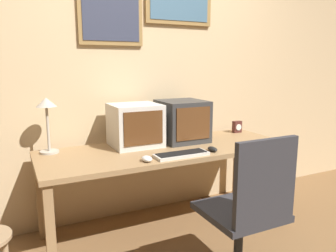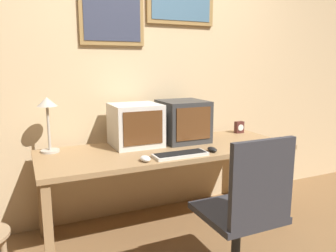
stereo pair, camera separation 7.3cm
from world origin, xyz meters
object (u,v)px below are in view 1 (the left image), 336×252
at_px(mouse_far_corner, 147,159).
at_px(desk_lamp, 47,112).
at_px(mouse_near_keyboard, 212,149).
at_px(desk_clock, 237,127).
at_px(monitor_left, 135,125).
at_px(office_chair, 246,222).
at_px(monitor_right, 182,121).
at_px(keyboard_main, 181,154).

distance_m(mouse_far_corner, desk_lamp, 0.82).
bearing_deg(mouse_near_keyboard, desk_clock, 38.42).
bearing_deg(desk_lamp, monitor_left, -6.36).
height_order(desk_clock, office_chair, office_chair).
height_order(monitor_left, desk_clock, monitor_left).
relative_size(monitor_right, mouse_near_keyboard, 3.76).
distance_m(keyboard_main, desk_clock, 1.00).
bearing_deg(office_chair, mouse_near_keyboard, 77.34).
distance_m(monitor_left, desk_lamp, 0.67).
distance_m(desk_lamp, office_chair, 1.56).
xyz_separation_m(monitor_left, desk_lamp, (-0.65, 0.07, 0.14)).
bearing_deg(desk_lamp, mouse_far_corner, -42.73).
height_order(monitor_right, desk_clock, monitor_right).
xyz_separation_m(keyboard_main, desk_lamp, (-0.84, 0.51, 0.29)).
bearing_deg(monitor_right, office_chair, -95.16).
xyz_separation_m(monitor_left, keyboard_main, (0.18, -0.43, -0.16)).
height_order(monitor_left, mouse_far_corner, monitor_left).
distance_m(mouse_near_keyboard, desk_clock, 0.76).
height_order(keyboard_main, mouse_near_keyboard, mouse_near_keyboard).
relative_size(monitor_right, desk_lamp, 0.93).
bearing_deg(keyboard_main, mouse_far_corner, -177.14).
relative_size(keyboard_main, mouse_near_keyboard, 3.92).
bearing_deg(keyboard_main, monitor_left, 113.07).
xyz_separation_m(mouse_near_keyboard, mouse_far_corner, (-0.54, -0.03, 0.00)).
bearing_deg(desk_lamp, mouse_near_keyboard, -24.09).
xyz_separation_m(mouse_far_corner, desk_lamp, (-0.56, 0.52, 0.28)).
bearing_deg(mouse_far_corner, desk_clock, 23.62).
distance_m(monitor_left, keyboard_main, 0.50).
bearing_deg(desk_clock, monitor_right, -173.91).
bearing_deg(desk_lamp, office_chair, -47.35).
relative_size(keyboard_main, office_chair, 0.42).
relative_size(desk_clock, office_chair, 0.12).
distance_m(mouse_near_keyboard, desk_lamp, 1.25).
height_order(keyboard_main, desk_lamp, desk_lamp).
bearing_deg(keyboard_main, desk_clock, 29.18).
bearing_deg(monitor_left, monitor_right, -2.25).
distance_m(monitor_right, mouse_near_keyboard, 0.44).
height_order(mouse_far_corner, office_chair, office_chair).
distance_m(keyboard_main, mouse_far_corner, 0.27).
relative_size(mouse_near_keyboard, mouse_far_corner, 1.01).
xyz_separation_m(keyboard_main, office_chair, (0.14, -0.56, -0.30)).
relative_size(keyboard_main, desk_clock, 3.61).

